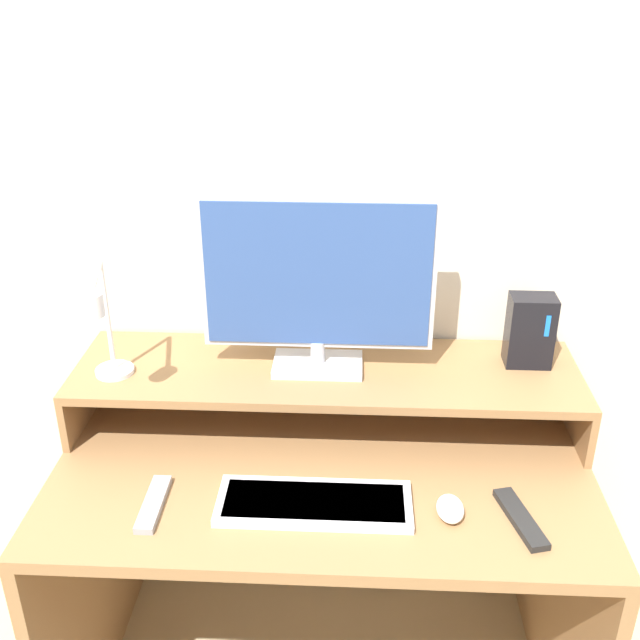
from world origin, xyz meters
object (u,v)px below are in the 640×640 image
object	(u,v)px
monitor	(318,282)
keyboard	(314,503)
desk_lamp	(104,330)
remote_control	(153,504)
mouse	(450,509)
router_dock	(530,331)
remote_secondary	(521,519)

from	to	relation	value
monitor	keyboard	world-z (taller)	monitor
desk_lamp	remote_control	bearing A→B (deg)	-57.89
remote_control	mouse	bearing A→B (deg)	0.59
router_dock	remote_secondary	distance (m)	0.49
router_dock	remote_control	xyz separation A→B (m)	(-0.87, -0.41, -0.24)
desk_lamp	remote_secondary	size ratio (longest dim) A/B	1.55
router_dock	keyboard	distance (m)	0.69
router_dock	remote_control	bearing A→B (deg)	-154.64
keyboard	remote_secondary	world-z (taller)	keyboard
remote_control	remote_secondary	bearing A→B (deg)	-0.57
router_dock	mouse	bearing A→B (deg)	-118.81
desk_lamp	remote_control	xyz separation A→B (m)	(0.14, -0.23, -0.31)
desk_lamp	router_dock	xyz separation A→B (m)	(1.01, 0.18, -0.07)
router_dock	remote_secondary	xyz separation A→B (m)	(-0.07, -0.42, -0.24)
desk_lamp	router_dock	world-z (taller)	desk_lamp
desk_lamp	mouse	size ratio (longest dim) A/B	3.29
remote_control	remote_secondary	world-z (taller)	same
monitor	router_dock	size ratio (longest dim) A/B	3.04
keyboard	remote_secondary	distance (m)	0.44
remote_control	router_dock	bearing A→B (deg)	25.36
router_dock	desk_lamp	bearing A→B (deg)	-169.76
monitor	mouse	bearing A→B (deg)	-49.51
monitor	remote_secondary	xyz separation A→B (m)	(0.45, -0.37, -0.38)
router_dock	keyboard	xyz separation A→B (m)	(-0.52, -0.39, -0.24)
router_dock	remote_control	distance (m)	0.99
monitor	remote_control	distance (m)	0.63
router_dock	mouse	xyz separation A→B (m)	(-0.22, -0.40, -0.23)
desk_lamp	keyboard	size ratio (longest dim) A/B	0.70
remote_secondary	remote_control	bearing A→B (deg)	179.43
keyboard	remote_secondary	size ratio (longest dim) A/B	2.20
router_dock	monitor	bearing A→B (deg)	-174.72
router_dock	mouse	world-z (taller)	router_dock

